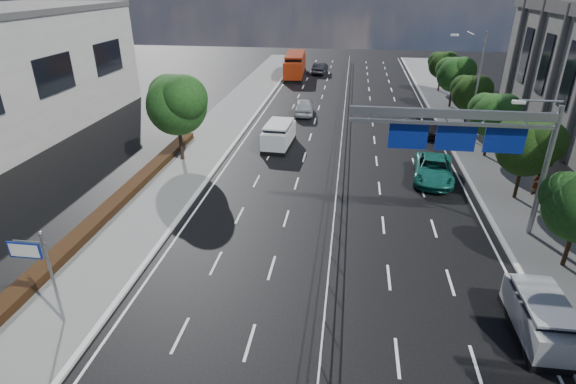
# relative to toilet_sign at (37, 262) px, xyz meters

# --- Properties ---
(ground) EXTENTS (160.00, 160.00, 0.00)m
(ground) POSITION_rel_toilet_sign_xyz_m (10.95, 0.00, -2.94)
(ground) COLOR black
(ground) RESTS_ON ground
(sidewalk_near) EXTENTS (5.00, 140.00, 0.14)m
(sidewalk_near) POSITION_rel_toilet_sign_xyz_m (-0.55, 0.00, -2.87)
(sidewalk_near) COLOR slate
(sidewalk_near) RESTS_ON ground
(kerb_near) EXTENTS (0.25, 140.00, 0.15)m
(kerb_near) POSITION_rel_toilet_sign_xyz_m (1.95, 0.00, -2.87)
(kerb_near) COLOR silver
(kerb_near) RESTS_ON ground
(kerb_far) EXTENTS (0.25, 140.00, 0.15)m
(kerb_far) POSITION_rel_toilet_sign_xyz_m (19.95, 0.00, -2.87)
(kerb_far) COLOR silver
(kerb_far) RESTS_ON ground
(median_fence) EXTENTS (0.05, 85.00, 1.02)m
(median_fence) POSITION_rel_toilet_sign_xyz_m (10.95, 22.50, -2.42)
(median_fence) COLOR silver
(median_fence) RESTS_ON ground
(hedge_near) EXTENTS (1.00, 36.00, 0.44)m
(hedge_near) POSITION_rel_toilet_sign_xyz_m (-2.35, 5.00, -2.58)
(hedge_near) COLOR black
(hedge_near) RESTS_ON sidewalk_near
(toilet_sign) EXTENTS (1.62, 0.18, 4.34)m
(toilet_sign) POSITION_rel_toilet_sign_xyz_m (0.00, 0.00, 0.00)
(toilet_sign) COLOR gray
(toilet_sign) RESTS_ON ground
(overhead_gantry) EXTENTS (10.24, 0.38, 7.45)m
(overhead_gantry) POSITION_rel_toilet_sign_xyz_m (17.69, 10.05, 2.66)
(overhead_gantry) COLOR gray
(overhead_gantry) RESTS_ON ground
(streetlight_far) EXTENTS (2.78, 2.40, 9.00)m
(streetlight_far) POSITION_rel_toilet_sign_xyz_m (21.46, 26.00, 2.27)
(streetlight_far) COLOR gray
(streetlight_far) RESTS_ON ground
(near_tree_back) EXTENTS (4.84, 4.51, 6.69)m
(near_tree_back) POSITION_rel_toilet_sign_xyz_m (-0.99, 17.97, 1.67)
(near_tree_back) COLOR black
(near_tree_back) RESTS_ON ground
(far_tree_d) EXTENTS (3.85, 3.59, 5.34)m
(far_tree_d) POSITION_rel_toilet_sign_xyz_m (22.20, 14.48, 0.74)
(far_tree_d) COLOR black
(far_tree_d) RESTS_ON ground
(far_tree_e) EXTENTS (3.63, 3.38, 5.13)m
(far_tree_e) POSITION_rel_toilet_sign_xyz_m (22.20, 21.98, 0.61)
(far_tree_e) COLOR black
(far_tree_e) RESTS_ON ground
(far_tree_f) EXTENTS (3.52, 3.28, 5.02)m
(far_tree_f) POSITION_rel_toilet_sign_xyz_m (22.20, 29.48, 0.55)
(far_tree_f) COLOR black
(far_tree_f) RESTS_ON ground
(far_tree_g) EXTENTS (3.96, 3.69, 5.45)m
(far_tree_g) POSITION_rel_toilet_sign_xyz_m (22.20, 36.98, 0.81)
(far_tree_g) COLOR black
(far_tree_g) RESTS_ON ground
(far_tree_h) EXTENTS (3.41, 3.18, 4.91)m
(far_tree_h) POSITION_rel_toilet_sign_xyz_m (22.20, 44.48, 0.48)
(far_tree_h) COLOR black
(far_tree_h) RESTS_ON ground
(white_minivan) EXTENTS (2.32, 4.82, 2.04)m
(white_minivan) POSITION_rel_toilet_sign_xyz_m (5.79, 22.18, -1.94)
(white_minivan) COLOR black
(white_minivan) RESTS_ON ground
(red_bus) EXTENTS (3.11, 10.79, 3.19)m
(red_bus) POSITION_rel_toilet_sign_xyz_m (3.45, 51.73, -1.28)
(red_bus) COLOR black
(red_bus) RESTS_ON ground
(near_car_silver) EXTENTS (2.36, 4.95, 1.63)m
(near_car_silver) POSITION_rel_toilet_sign_xyz_m (6.78, 32.24, -2.13)
(near_car_silver) COLOR #B1B4B9
(near_car_silver) RESTS_ON ground
(near_car_dark) EXTENTS (2.15, 4.88, 1.56)m
(near_car_dark) POSITION_rel_toilet_sign_xyz_m (6.85, 54.15, -2.16)
(near_car_dark) COLOR black
(near_car_dark) RESTS_ON ground
(silver_minivan) EXTENTS (1.77, 4.14, 1.72)m
(silver_minivan) POSITION_rel_toilet_sign_xyz_m (19.25, 2.00, -2.10)
(silver_minivan) COLOR black
(silver_minivan) RESTS_ON ground
(parked_car_teal) EXTENTS (3.26, 5.87, 1.55)m
(parked_car_teal) POSITION_rel_toilet_sign_xyz_m (17.45, 16.94, -2.17)
(parked_car_teal) COLOR #156155
(parked_car_teal) RESTS_ON ground
(parked_car_dark) EXTENTS (2.45, 4.80, 1.33)m
(parked_car_dark) POSITION_rel_toilet_sign_xyz_m (18.49, 27.65, -2.28)
(parked_car_dark) COLOR black
(parked_car_dark) RESTS_ON ground
(pedestrian_a) EXTENTS (0.66, 0.64, 1.53)m
(pedestrian_a) POSITION_rel_toilet_sign_xyz_m (23.52, 15.19, -2.04)
(pedestrian_a) COLOR gray
(pedestrian_a) RESTS_ON sidewalk_far
(pedestrian_b) EXTENTS (1.11, 1.07, 1.80)m
(pedestrian_b) POSITION_rel_toilet_sign_xyz_m (23.62, 12.51, -1.90)
(pedestrian_b) COLOR gray
(pedestrian_b) RESTS_ON sidewalk_far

